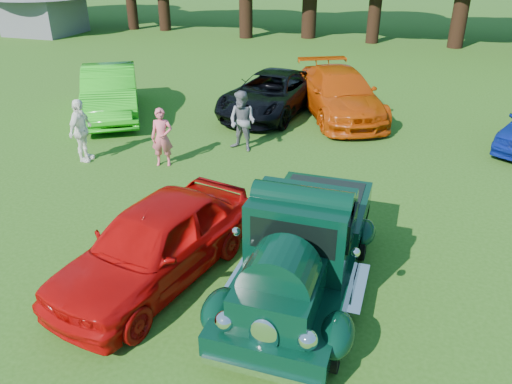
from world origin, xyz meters
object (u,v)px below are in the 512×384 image
(red_convertible, at_px, (155,243))
(spectator_white, at_px, (81,131))
(hero_pickup, at_px, (303,248))
(spectator_pink, at_px, (162,137))
(back_car_lime, at_px, (110,92))
(back_car_orange, at_px, (340,94))
(spectator_grey, at_px, (242,121))
(back_car_black, at_px, (271,93))

(red_convertible, bearing_deg, spectator_white, 149.05)
(hero_pickup, height_order, spectator_pink, hero_pickup)
(back_car_lime, height_order, spectator_white, spectator_white)
(red_convertible, height_order, spectator_white, spectator_white)
(back_car_orange, xyz_separation_m, spectator_white, (-6.10, -6.24, 0.09))
(back_car_orange, xyz_separation_m, spectator_grey, (-2.13, -4.11, 0.09))
(back_car_lime, xyz_separation_m, back_car_orange, (7.60, 2.47, -0.05))
(hero_pickup, relative_size, back_car_orange, 0.90)
(hero_pickup, bearing_deg, red_convertible, -168.34)
(back_car_orange, distance_m, spectator_white, 8.73)
(back_car_orange, bearing_deg, red_convertible, -124.17)
(back_car_lime, xyz_separation_m, back_car_black, (5.26, 2.02, -0.12))
(red_convertible, relative_size, back_car_lime, 0.86)
(back_car_orange, xyz_separation_m, spectator_pink, (-3.83, -5.83, 0.01))
(red_convertible, distance_m, back_car_black, 10.12)
(back_car_orange, distance_m, spectator_grey, 4.63)
(red_convertible, relative_size, spectator_white, 2.49)
(back_car_lime, bearing_deg, spectator_white, -99.78)
(hero_pickup, bearing_deg, back_car_lime, 139.02)
(hero_pickup, bearing_deg, back_car_orange, 96.06)
(back_car_black, bearing_deg, spectator_white, -115.25)
(red_convertible, relative_size, back_car_black, 0.85)
(red_convertible, height_order, spectator_pink, spectator_pink)
(red_convertible, bearing_deg, back_car_orange, 93.88)
(back_car_lime, bearing_deg, red_convertible, -84.36)
(red_convertible, xyz_separation_m, back_car_lime, (-6.09, 8.06, 0.10))
(hero_pickup, xyz_separation_m, back_car_lime, (-8.67, 7.53, 0.01))
(hero_pickup, xyz_separation_m, spectator_grey, (-3.20, 5.88, 0.05))
(back_car_lime, distance_m, back_car_orange, 7.99)
(hero_pickup, distance_m, back_car_orange, 10.05)
(back_car_black, xyz_separation_m, spectator_white, (-3.76, -5.80, 0.16))
(back_car_black, relative_size, spectator_white, 2.94)
(spectator_white, bearing_deg, red_convertible, -139.05)
(spectator_pink, height_order, spectator_grey, spectator_grey)
(red_convertible, distance_m, spectator_pink, 5.24)
(spectator_pink, bearing_deg, red_convertible, -82.15)
(hero_pickup, bearing_deg, back_car_black, 109.65)
(back_car_lime, xyz_separation_m, spectator_pink, (3.77, -3.36, -0.04))
(back_car_orange, bearing_deg, spectator_white, -160.36)
(hero_pickup, xyz_separation_m, red_convertible, (-2.57, -0.53, -0.09))
(spectator_grey, bearing_deg, back_car_black, 108.04)
(spectator_white, bearing_deg, spectator_pink, -85.70)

